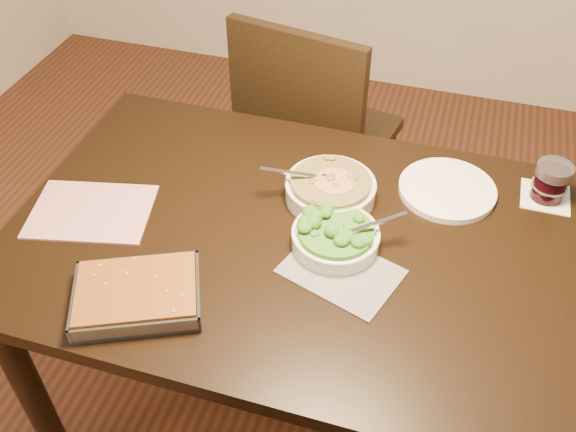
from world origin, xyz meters
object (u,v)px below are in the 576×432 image
(chair_far, at_px, (311,132))
(wine_tumbler, at_px, (551,181))
(stew_bowl, at_px, (330,188))
(broccoli_bowl, at_px, (336,237))
(baking_dish, at_px, (137,295))
(table, at_px, (302,264))
(dinner_plate, at_px, (447,190))

(chair_far, bearing_deg, wine_tumbler, 162.73)
(stew_bowl, bearing_deg, broccoli_bowl, -71.78)
(broccoli_bowl, xyz_separation_m, wine_tumbler, (0.47, 0.32, 0.03))
(broccoli_bowl, relative_size, baking_dish, 0.69)
(stew_bowl, height_order, wine_tumbler, wine_tumbler)
(wine_tumbler, height_order, chair_far, chair_far)
(stew_bowl, relative_size, chair_far, 0.25)
(table, relative_size, dinner_plate, 5.69)
(baking_dish, height_order, chair_far, chair_far)
(baking_dish, height_order, wine_tumbler, wine_tumbler)
(dinner_plate, bearing_deg, table, -139.59)
(table, height_order, dinner_plate, dinner_plate)
(wine_tumbler, height_order, dinner_plate, wine_tumbler)
(table, relative_size, baking_dish, 4.35)
(stew_bowl, relative_size, broccoli_bowl, 1.10)
(stew_bowl, xyz_separation_m, wine_tumbler, (0.52, 0.16, 0.02))
(baking_dish, bearing_deg, stew_bowl, 31.31)
(wine_tumbler, relative_size, chair_far, 0.10)
(stew_bowl, relative_size, baking_dish, 0.76)
(table, bearing_deg, chair_far, 103.22)
(wine_tumbler, xyz_separation_m, dinner_plate, (-0.24, -0.05, -0.05))
(baking_dish, distance_m, wine_tumbler, 1.03)
(dinner_plate, height_order, chair_far, chair_far)
(dinner_plate, bearing_deg, chair_far, 137.16)
(table, xyz_separation_m, stew_bowl, (0.03, 0.15, 0.13))
(wine_tumbler, bearing_deg, baking_dish, -143.79)
(chair_far, bearing_deg, broccoli_bowl, 120.34)
(table, bearing_deg, wine_tumbler, 29.79)
(baking_dish, bearing_deg, table, 22.14)
(stew_bowl, xyz_separation_m, broccoli_bowl, (0.05, -0.16, -0.00))
(stew_bowl, height_order, dinner_plate, stew_bowl)
(broccoli_bowl, xyz_separation_m, dinner_plate, (0.23, 0.27, -0.02))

